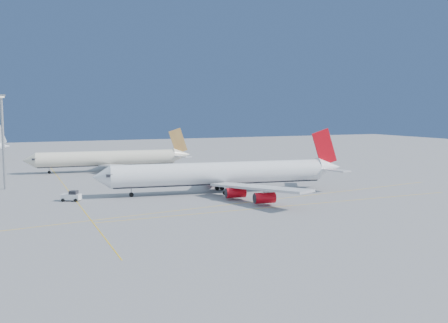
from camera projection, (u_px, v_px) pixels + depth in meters
The scene contains 6 objects.
ground at pixel (248, 197), 123.98m from camera, with size 500.00×500.00×0.00m, color slate.
taxiway_lines at pixel (184, 197), 123.93m from camera, with size 118.86×140.00×0.02m.
airliner_virgin at pixel (225, 174), 130.24m from camera, with size 67.27×59.94×16.61m.
airliner_etihad at pixel (111, 158), 175.41m from camera, with size 57.94×53.29×15.11m.
pushback_tug at pixel (72, 196), 118.40m from camera, with size 4.92×4.22×2.48m.
light_mast at pixel (3, 134), 134.68m from camera, with size 2.22×2.22×25.68m.
Camera 1 is at (-54.36, -109.85, 21.50)m, focal length 40.00 mm.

